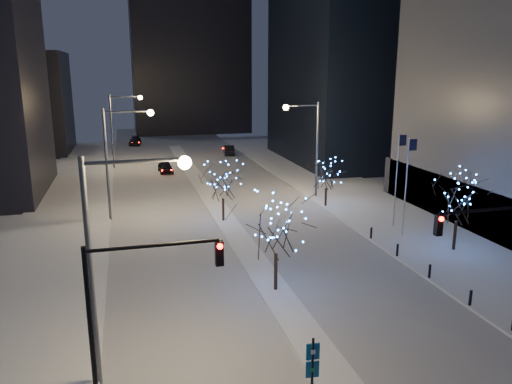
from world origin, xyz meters
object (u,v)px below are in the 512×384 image
object	(u,v)px
traffic_signal_east	(498,249)
holiday_tree_plaza_near	(458,199)
street_lamp_east	(309,137)
holiday_tree_median_near	(276,227)
wayfinding_sign	(312,365)
holiday_tree_plaza_far	(327,174)
street_lamp_w_mid	(118,148)
car_near	(165,167)
car_far	(135,141)
street_lamp_w_far	(119,121)
holiday_tree_median_far	(223,183)
street_lamp_w_near	(115,239)
car_mid	(229,150)
traffic_signal_west	(131,298)

from	to	relation	value
traffic_signal_east	holiday_tree_plaza_near	size ratio (longest dim) A/B	1.17
street_lamp_east	holiday_tree_median_near	size ratio (longest dim) A/B	1.65
holiday_tree_plaza_near	wayfinding_sign	distance (m)	21.89
holiday_tree_plaza_far	holiday_tree_plaza_near	bearing A→B (deg)	-72.04
street_lamp_w_mid	car_near	bearing A→B (deg)	74.76
car_far	holiday_tree_plaza_near	world-z (taller)	holiday_tree_plaza_near
street_lamp_w_far	holiday_tree_median_far	distance (m)	29.65
street_lamp_w_far	street_lamp_east	world-z (taller)	same
street_lamp_w_near	wayfinding_sign	size ratio (longest dim) A/B	3.26
street_lamp_w_mid	car_mid	world-z (taller)	street_lamp_w_mid
traffic_signal_west	wayfinding_sign	size ratio (longest dim) A/B	2.28
car_near	wayfinding_sign	size ratio (longest dim) A/B	1.38
street_lamp_east	holiday_tree_median_near	bearing A→B (deg)	-115.36
traffic_signal_east	street_lamp_w_far	bearing A→B (deg)	109.32
traffic_signal_east	wayfinding_sign	bearing A→B (deg)	-165.22
car_mid	car_far	xyz separation A→B (m)	(-14.21, 14.46, -0.03)
car_mid	holiday_tree_median_near	size ratio (longest dim) A/B	0.74
car_near	car_mid	distance (m)	16.27
car_far	holiday_tree_median_near	world-z (taller)	holiday_tree_median_near
street_lamp_w_far	traffic_signal_west	bearing A→B (deg)	-89.45
car_far	car_mid	bearing A→B (deg)	-39.70
street_lamp_w_mid	street_lamp_east	size ratio (longest dim) A/B	1.00
traffic_signal_east	traffic_signal_west	bearing A→B (deg)	-176.71
street_lamp_w_near	wayfinding_sign	xyz separation A→B (m)	(7.26, -3.80, -4.62)
car_far	holiday_tree_median_far	xyz separation A→B (m)	(6.33, -49.99, 2.88)
holiday_tree_plaza_near	street_lamp_east	bearing A→B (deg)	105.49
street_lamp_w_mid	street_lamp_east	bearing A→B (deg)	8.96
traffic_signal_west	car_mid	distance (m)	61.60
holiday_tree_median_far	car_near	bearing A→B (deg)	97.59
holiday_tree_median_far	wayfinding_sign	world-z (taller)	holiday_tree_median_far
car_far	holiday_tree_median_far	world-z (taller)	holiday_tree_median_far
street_lamp_w_near	traffic_signal_west	distance (m)	2.70
street_lamp_east	car_mid	world-z (taller)	street_lamp_east
holiday_tree_median_near	holiday_tree_median_far	xyz separation A→B (m)	(-0.32, 14.92, -0.57)
traffic_signal_east	car_mid	bearing A→B (deg)	91.28
traffic_signal_west	holiday_tree_median_near	world-z (taller)	traffic_signal_west
car_mid	holiday_tree_median_near	xyz separation A→B (m)	(-7.56, -50.45, 3.41)
car_far	holiday_tree_median_near	distance (m)	65.34
car_far	street_lamp_w_mid	bearing A→B (deg)	-87.09
car_near	holiday_tree_median_near	bearing A→B (deg)	-87.44
car_far	holiday_tree_median_near	xyz separation A→B (m)	(6.65, -64.91, 3.44)
street_lamp_w_mid	street_lamp_w_far	bearing A→B (deg)	90.00
car_mid	holiday_tree_plaza_near	bearing A→B (deg)	106.30
wayfinding_sign	street_lamp_east	bearing A→B (deg)	73.36
car_far	holiday_tree_median_near	bearing A→B (deg)	-78.35
street_lamp_w_far	car_mid	bearing A→B (deg)	23.86
car_near	car_far	xyz separation A→B (m)	(-3.19, 26.43, -0.01)
street_lamp_w_far	car_far	world-z (taller)	street_lamp_w_far
car_far	holiday_tree_plaza_far	world-z (taller)	holiday_tree_plaza_far
traffic_signal_east	holiday_tree_median_near	xyz separation A→B (m)	(-8.87, 7.89, -0.60)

